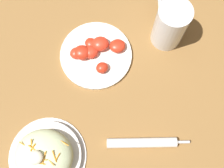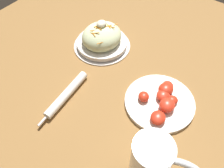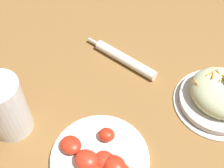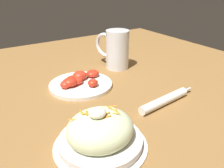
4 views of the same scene
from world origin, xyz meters
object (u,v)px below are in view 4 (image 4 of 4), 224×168
(salad_plate, at_px, (100,134))
(beer_mug, at_px, (116,51))
(tomato_plate, at_px, (80,83))
(napkin_roll, at_px, (164,100))

(salad_plate, xyz_separation_m, beer_mug, (0.31, 0.39, 0.03))
(salad_plate, height_order, tomato_plate, salad_plate)
(napkin_roll, relative_size, tomato_plate, 1.05)
(beer_mug, height_order, napkin_roll, beer_mug)
(tomato_plate, bearing_deg, napkin_roll, -58.40)
(salad_plate, relative_size, napkin_roll, 0.94)
(salad_plate, relative_size, beer_mug, 1.32)
(tomato_plate, bearing_deg, beer_mug, 21.47)
(salad_plate, relative_size, tomato_plate, 0.99)
(napkin_roll, bearing_deg, salad_plate, -167.27)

